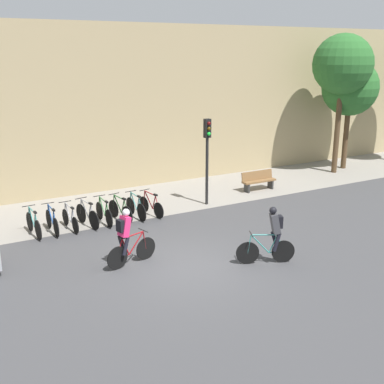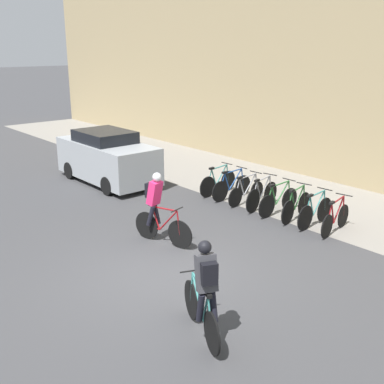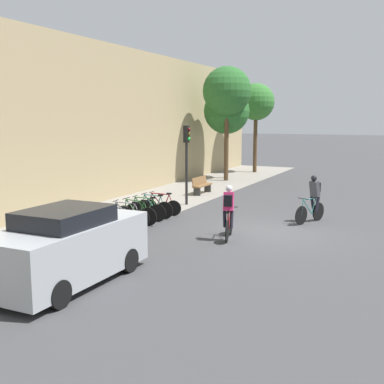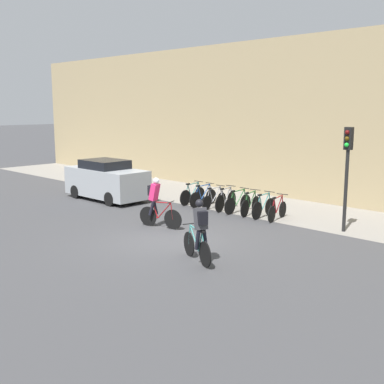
% 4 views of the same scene
% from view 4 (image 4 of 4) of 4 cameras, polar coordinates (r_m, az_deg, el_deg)
% --- Properties ---
extents(ground, '(200.00, 200.00, 0.00)m').
position_cam_4_polar(ground, '(15.66, -3.00, -5.74)').
color(ground, '#3D3D3F').
extents(kerb_strip, '(44.00, 4.50, 0.01)m').
position_cam_4_polar(kerb_strip, '(20.73, 10.72, -1.97)').
color(kerb_strip, gray).
rests_on(kerb_strip, ground).
extents(building_facade, '(44.00, 0.60, 7.42)m').
position_cam_4_polar(building_facade, '(22.48, 14.63, 8.34)').
color(building_facade, tan).
rests_on(building_facade, ground).
extents(cyclist_pink, '(1.72, 0.60, 1.80)m').
position_cam_4_polar(cyclist_pink, '(17.18, -4.27, -1.09)').
color(cyclist_pink, black).
rests_on(cyclist_pink, ground).
extents(cyclist_grey, '(1.68, 0.76, 1.80)m').
position_cam_4_polar(cyclist_grey, '(13.16, 0.88, -4.51)').
color(cyclist_grey, black).
rests_on(cyclist_grey, ground).
extents(parked_bike_0, '(0.46, 1.71, 0.98)m').
position_cam_4_polar(parked_bike_0, '(21.32, 0.06, -0.35)').
color(parked_bike_0, black).
rests_on(parked_bike_0, ground).
extents(parked_bike_1, '(0.46, 1.72, 0.97)m').
position_cam_4_polar(parked_bike_1, '(20.90, 1.32, -0.58)').
color(parked_bike_1, black).
rests_on(parked_bike_1, ground).
extents(parked_bike_2, '(0.46, 1.66, 0.94)m').
position_cam_4_polar(parked_bike_2, '(20.48, 2.64, -0.87)').
color(parked_bike_2, black).
rests_on(parked_bike_2, ground).
extents(parked_bike_3, '(0.48, 1.70, 0.99)m').
position_cam_4_polar(parked_bike_3, '(20.07, 4.02, -1.00)').
color(parked_bike_3, black).
rests_on(parked_bike_3, ground).
extents(parked_bike_4, '(0.46, 1.72, 0.97)m').
position_cam_4_polar(parked_bike_4, '(19.68, 5.44, -1.29)').
color(parked_bike_4, black).
rests_on(parked_bike_4, ground).
extents(parked_bike_5, '(0.48, 1.65, 0.98)m').
position_cam_4_polar(parked_bike_5, '(19.30, 6.93, -1.54)').
color(parked_bike_5, black).
rests_on(parked_bike_5, ground).
extents(parked_bike_6, '(0.46, 1.66, 0.98)m').
position_cam_4_polar(parked_bike_6, '(18.93, 8.47, -1.79)').
color(parked_bike_6, black).
rests_on(parked_bike_6, ground).
extents(parked_bike_7, '(0.47, 1.64, 0.95)m').
position_cam_4_polar(parked_bike_7, '(18.58, 10.08, -2.12)').
color(parked_bike_7, black).
rests_on(parked_bike_7, ground).
extents(traffic_light_pole, '(0.26, 0.30, 3.59)m').
position_cam_4_polar(traffic_light_pole, '(17.10, 17.93, 3.64)').
color(traffic_light_pole, black).
rests_on(traffic_light_pole, ground).
extents(parked_car, '(4.30, 1.84, 1.85)m').
position_cam_4_polar(parked_car, '(22.65, -10.11, 1.36)').
color(parked_car, '#9EA3A8').
rests_on(parked_car, ground).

